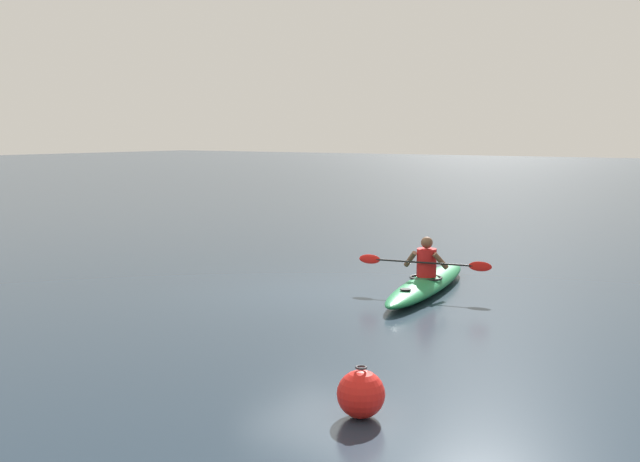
# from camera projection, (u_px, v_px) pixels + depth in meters

# --- Properties ---
(ground_plane) EXTENTS (160.00, 160.00, 0.00)m
(ground_plane) POSITION_uv_depth(u_px,v_px,m) (324.00, 292.00, 14.30)
(ground_plane) COLOR #1E2D3D
(kayak) EXTENTS (1.43, 4.33, 0.29)m
(kayak) POSITION_uv_depth(u_px,v_px,m) (427.00, 284.00, 14.29)
(kayak) COLOR #19723F
(kayak) RESTS_ON ground
(kayaker) EXTENTS (2.36, 0.61, 0.71)m
(kayaker) POSITION_uv_depth(u_px,v_px,m) (426.00, 260.00, 14.16)
(kayaker) COLOR red
(kayaker) RESTS_ON kayak
(mooring_buoy_white_far) EXTENTS (0.49, 0.49, 0.53)m
(mooring_buoy_white_far) POSITION_uv_depth(u_px,v_px,m) (361.00, 394.00, 7.99)
(mooring_buoy_white_far) COLOR red
(mooring_buoy_white_far) RESTS_ON ground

